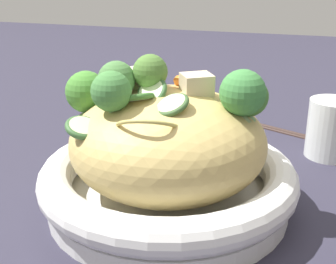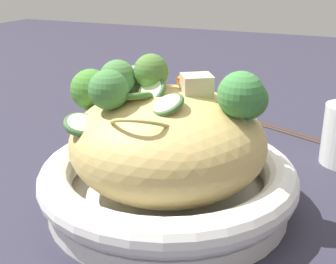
% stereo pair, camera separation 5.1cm
% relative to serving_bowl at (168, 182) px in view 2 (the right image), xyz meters
% --- Properties ---
extents(ground_plane, '(3.00, 3.00, 0.00)m').
position_rel_serving_bowl_xyz_m(ground_plane, '(0.00, 0.00, -0.03)').
color(ground_plane, '#2A2837').
extents(serving_bowl, '(0.30, 0.30, 0.06)m').
position_rel_serving_bowl_xyz_m(serving_bowl, '(0.00, 0.00, 0.00)').
color(serving_bowl, white).
rests_on(serving_bowl, ground_plane).
extents(noodle_heap, '(0.23, 0.23, 0.12)m').
position_rel_serving_bowl_xyz_m(noodle_heap, '(-0.00, -0.00, 0.05)').
color(noodle_heap, tan).
rests_on(noodle_heap, serving_bowl).
extents(broccoli_florets, '(0.12, 0.25, 0.09)m').
position_rel_serving_bowl_xyz_m(broccoli_florets, '(-0.01, 0.01, 0.12)').
color(broccoli_florets, '#98B66E').
rests_on(broccoli_florets, serving_bowl).
extents(carrot_coins, '(0.08, 0.09, 0.04)m').
position_rel_serving_bowl_xyz_m(carrot_coins, '(0.05, 0.01, 0.11)').
color(carrot_coins, orange).
rests_on(carrot_coins, serving_bowl).
extents(zucchini_slices, '(0.10, 0.14, 0.06)m').
position_rel_serving_bowl_xyz_m(zucchini_slices, '(-0.04, 0.03, 0.11)').
color(zucchini_slices, beige).
rests_on(zucchini_slices, serving_bowl).
extents(chicken_chunks, '(0.07, 0.15, 0.04)m').
position_rel_serving_bowl_xyz_m(chicken_chunks, '(0.02, 0.00, 0.11)').
color(chicken_chunks, beige).
rests_on(chicken_chunks, serving_bowl).
extents(chopsticks_pair, '(0.11, 0.22, 0.01)m').
position_rel_serving_bowl_xyz_m(chopsticks_pair, '(0.33, -0.06, -0.03)').
color(chopsticks_pair, black).
rests_on(chopsticks_pair, ground_plane).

